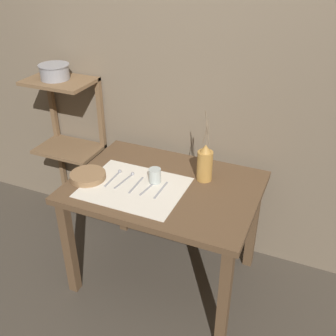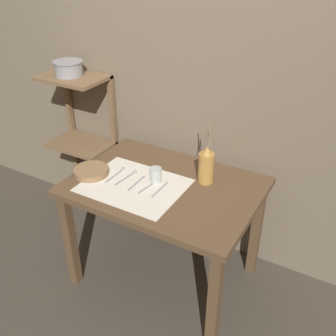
# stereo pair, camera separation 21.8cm
# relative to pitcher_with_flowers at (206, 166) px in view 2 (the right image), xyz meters

# --- Properties ---
(ground_plane) EXTENTS (12.00, 12.00, 0.00)m
(ground_plane) POSITION_rel_pitcher_with_flowers_xyz_m (-0.20, -0.15, -0.86)
(ground_plane) COLOR #473F35
(stone_wall_back) EXTENTS (7.00, 0.06, 2.40)m
(stone_wall_back) POSITION_rel_pitcher_with_flowers_xyz_m (-0.20, 0.36, 0.34)
(stone_wall_back) COLOR #7A6B56
(stone_wall_back) RESTS_ON ground_plane
(wooden_table) EXTENTS (1.12, 0.81, 0.75)m
(wooden_table) POSITION_rel_pitcher_with_flowers_xyz_m (-0.20, -0.15, -0.21)
(wooden_table) COLOR brown
(wooden_table) RESTS_ON ground_plane
(wooden_shelf_unit) EXTENTS (0.46, 0.32, 1.19)m
(wooden_shelf_unit) POSITION_rel_pitcher_with_flowers_xyz_m (-1.12, 0.19, -0.04)
(wooden_shelf_unit) COLOR brown
(wooden_shelf_unit) RESTS_ON ground_plane
(linen_cloth) EXTENTS (0.59, 0.47, 0.00)m
(linen_cloth) POSITION_rel_pitcher_with_flowers_xyz_m (-0.35, -0.25, -0.11)
(linen_cloth) COLOR silver
(linen_cloth) RESTS_ON wooden_table
(pitcher_with_flowers) EXTENTS (0.09, 0.09, 0.45)m
(pitcher_with_flowers) POSITION_rel_pitcher_with_flowers_xyz_m (0.00, 0.00, 0.00)
(pitcher_with_flowers) COLOR #B7843D
(pitcher_with_flowers) RESTS_ON wooden_table
(wooden_bowl) EXTENTS (0.22, 0.22, 0.04)m
(wooden_bowl) POSITION_rel_pitcher_with_flowers_xyz_m (-0.65, -0.28, -0.09)
(wooden_bowl) COLOR #8E6B47
(wooden_bowl) RESTS_ON wooden_table
(glass_tumbler_near) EXTENTS (0.07, 0.07, 0.09)m
(glass_tumbler_near) POSITION_rel_pitcher_with_flowers_xyz_m (-0.26, -0.15, -0.06)
(glass_tumbler_near) COLOR #B7C1BC
(glass_tumbler_near) RESTS_ON wooden_table
(spoon_inner) EXTENTS (0.02, 0.20, 0.02)m
(spoon_inner) POSITION_rel_pitcher_with_flowers_xyz_m (-0.51, -0.17, -0.10)
(spoon_inner) COLOR #939399
(spoon_inner) RESTS_ON wooden_table
(spoon_outer) EXTENTS (0.04, 0.20, 0.02)m
(spoon_outer) POSITION_rel_pitcher_with_flowers_xyz_m (-0.43, -0.17, -0.10)
(spoon_outer) COLOR #939399
(spoon_outer) RESTS_ON wooden_table
(knife_center) EXTENTS (0.01, 0.19, 0.00)m
(knife_center) POSITION_rel_pitcher_with_flowers_xyz_m (-0.35, -0.23, -0.11)
(knife_center) COLOR #939399
(knife_center) RESTS_ON wooden_table
(fork_inner) EXTENTS (0.04, 0.19, 0.00)m
(fork_inner) POSITION_rel_pitcher_with_flowers_xyz_m (-0.27, -0.23, -0.11)
(fork_inner) COLOR #939399
(fork_inner) RESTS_ON wooden_table
(fork_outer) EXTENTS (0.01, 0.19, 0.00)m
(fork_outer) POSITION_rel_pitcher_with_flowers_xyz_m (-0.19, -0.22, -0.11)
(fork_outer) COLOR #939399
(fork_outer) RESTS_ON wooden_table
(metal_pot_large) EXTENTS (0.21, 0.21, 0.10)m
(metal_pot_large) POSITION_rel_pitcher_with_flowers_xyz_m (-1.14, 0.15, 0.38)
(metal_pot_large) COLOR #939399
(metal_pot_large) RESTS_ON wooden_shelf_unit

